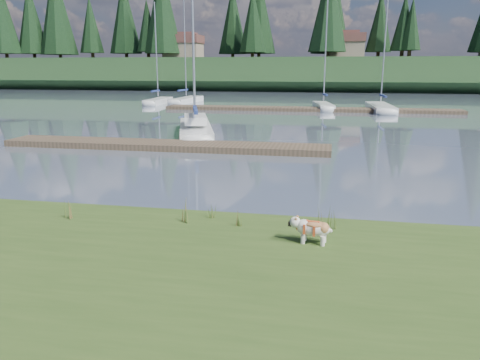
# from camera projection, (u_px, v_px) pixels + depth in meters

# --- Properties ---
(ground) EXTENTS (200.00, 200.00, 0.00)m
(ground) POSITION_uv_depth(u_px,v_px,m) (286.00, 111.00, 42.06)
(ground) COLOR slate
(ground) RESTS_ON ground
(bank) EXTENTS (60.00, 9.00, 0.35)m
(bank) POSITION_uv_depth(u_px,v_px,m) (84.00, 299.00, 7.66)
(bank) COLOR #374E1D
(bank) RESTS_ON ground
(ridge) EXTENTS (200.00, 20.00, 5.00)m
(ridge) POSITION_uv_depth(u_px,v_px,m) (309.00, 74.00, 82.51)
(ridge) COLOR #1B3319
(ridge) RESTS_ON ground
(bulldog) EXTENTS (0.88, 0.43, 0.52)m
(bulldog) POSITION_uv_depth(u_px,v_px,m) (313.00, 228.00, 9.54)
(bulldog) COLOR silver
(bulldog) RESTS_ON bank
(sailboat_main) EXTENTS (4.23, 8.83, 12.55)m
(sailboat_main) POSITION_uv_depth(u_px,v_px,m) (195.00, 126.00, 27.80)
(sailboat_main) COLOR silver
(sailboat_main) RESTS_ON ground
(dock_near) EXTENTS (16.00, 2.00, 0.30)m
(dock_near) POSITION_uv_depth(u_px,v_px,m) (164.00, 145.00, 22.71)
(dock_near) COLOR #4C3D2C
(dock_near) RESTS_ON ground
(dock_far) EXTENTS (26.00, 2.20, 0.30)m
(dock_far) POSITION_uv_depth(u_px,v_px,m) (309.00, 109.00, 41.66)
(dock_far) COLOR #4C3D2C
(dock_far) RESTS_ON ground
(sailboat_bg_0) EXTENTS (1.72, 7.10, 10.32)m
(sailboat_bg_0) POSITION_uv_depth(u_px,v_px,m) (160.00, 100.00, 50.04)
(sailboat_bg_0) COLOR silver
(sailboat_bg_0) RESTS_ON ground
(sailboat_bg_1) EXTENTS (2.12, 7.84, 11.58)m
(sailboat_bg_1) POSITION_uv_depth(u_px,v_px,m) (189.00, 99.00, 51.79)
(sailboat_bg_1) COLOR silver
(sailboat_bg_1) RESTS_ON ground
(sailboat_bg_2) EXTENTS (2.30, 6.60, 9.91)m
(sailboat_bg_2) POSITION_uv_depth(u_px,v_px,m) (322.00, 105.00, 43.65)
(sailboat_bg_2) COLOR silver
(sailboat_bg_2) RESTS_ON ground
(sailboat_bg_3) EXTENTS (2.16, 8.82, 12.76)m
(sailboat_bg_3) POSITION_uv_depth(u_px,v_px,m) (379.00, 107.00, 42.43)
(sailboat_bg_3) COLOR silver
(sailboat_bg_3) RESTS_ON ground
(weed_0) EXTENTS (0.17, 0.14, 0.60)m
(weed_0) POSITION_uv_depth(u_px,v_px,m) (184.00, 212.00, 10.84)
(weed_0) COLOR #475B23
(weed_0) RESTS_ON bank
(weed_1) EXTENTS (0.17, 0.14, 0.40)m
(weed_1) POSITION_uv_depth(u_px,v_px,m) (213.00, 212.00, 11.13)
(weed_1) COLOR #475B23
(weed_1) RESTS_ON bank
(weed_2) EXTENTS (0.17, 0.14, 0.58)m
(weed_2) POSITION_uv_depth(u_px,v_px,m) (332.00, 219.00, 10.38)
(weed_2) COLOR #475B23
(weed_2) RESTS_ON bank
(weed_3) EXTENTS (0.17, 0.14, 0.45)m
(weed_3) POSITION_uv_depth(u_px,v_px,m) (68.00, 210.00, 11.15)
(weed_3) COLOR #475B23
(weed_3) RESTS_ON bank
(weed_4) EXTENTS (0.17, 0.14, 0.40)m
(weed_4) POSITION_uv_depth(u_px,v_px,m) (239.00, 219.00, 10.59)
(weed_4) COLOR #475B23
(weed_4) RESTS_ON bank
(weed_5) EXTENTS (0.17, 0.14, 0.69)m
(weed_5) POSITION_uv_depth(u_px,v_px,m) (322.00, 222.00, 10.01)
(weed_5) COLOR #475B23
(weed_5) RESTS_ON bank
(mud_lip) EXTENTS (60.00, 0.50, 0.14)m
(mud_lip) POSITION_uv_depth(u_px,v_px,m) (172.00, 220.00, 11.89)
(mud_lip) COLOR #33281C
(mud_lip) RESTS_ON ground
(conifer_0) EXTENTS (5.72, 5.72, 14.15)m
(conifer_0) POSITION_uv_depth(u_px,v_px,m) (2.00, 16.00, 84.37)
(conifer_0) COLOR #382619
(conifer_0) RESTS_ON ridge
(conifer_1) EXTENTS (4.40, 4.40, 11.30)m
(conifer_1) POSITION_uv_depth(u_px,v_px,m) (91.00, 25.00, 85.79)
(conifer_1) COLOR #382619
(conifer_1) RESTS_ON ridge
(conifer_2) EXTENTS (6.60, 6.60, 16.05)m
(conifer_2) POSITION_uv_depth(u_px,v_px,m) (162.00, 8.00, 79.66)
(conifer_2) COLOR #382619
(conifer_2) RESTS_ON ridge
(conifer_3) EXTENTS (4.84, 4.84, 12.25)m
(conifer_3) POSITION_uv_depth(u_px,v_px,m) (253.00, 20.00, 81.18)
(conifer_3) COLOR #382619
(conifer_3) RESTS_ON ridge
(conifer_4) EXTENTS (6.16, 6.16, 15.10)m
(conifer_4) POSITION_uv_depth(u_px,v_px,m) (329.00, 5.00, 72.77)
(conifer_4) COLOR #382619
(conifer_4) RESTS_ON ridge
(conifer_5) EXTENTS (3.96, 3.96, 10.35)m
(conifer_5) POSITION_uv_depth(u_px,v_px,m) (404.00, 22.00, 74.95)
(conifer_5) COLOR #382619
(conifer_5) RESTS_ON ridge
(house_0) EXTENTS (6.30, 5.30, 4.65)m
(house_0) POSITION_uv_depth(u_px,v_px,m) (184.00, 46.00, 82.50)
(house_0) COLOR gray
(house_0) RESTS_ON ridge
(house_1) EXTENTS (6.30, 5.30, 4.65)m
(house_1) POSITION_uv_depth(u_px,v_px,m) (346.00, 45.00, 78.37)
(house_1) COLOR gray
(house_1) RESTS_ON ridge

